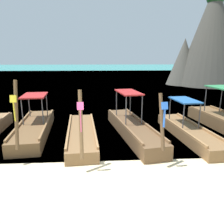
{
  "coord_description": "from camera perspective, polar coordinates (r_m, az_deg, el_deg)",
  "views": [
    {
      "loc": [
        -0.55,
        -5.24,
        3.56
      ],
      "look_at": [
        0.0,
        3.88,
        1.3
      ],
      "focal_mm": 35.04,
      "sensor_mm": 36.0,
      "label": 1
    }
  ],
  "objects": [
    {
      "name": "ground",
      "position": [
        6.36,
        2.25,
        -20.15
      ],
      "size": [
        120.0,
        120.0,
        0.0
      ],
      "primitive_type": "plane",
      "color": "beige"
    },
    {
      "name": "sea_water",
      "position": [
        67.21,
        -3.05,
        10.84
      ],
      "size": [
        120.0,
        120.0,
        0.0
      ],
      "primitive_type": "plane",
      "color": "teal",
      "rests_on": "ground"
    },
    {
      "name": "longtail_boat_yellow_ribbon",
      "position": [
        11.05,
        -19.59,
        -3.88
      ],
      "size": [
        1.8,
        5.79,
        2.85
      ],
      "color": "brown",
      "rests_on": "ground"
    },
    {
      "name": "longtail_boat_pink_ribbon",
      "position": [
        9.94,
        -7.94,
        -5.67
      ],
      "size": [
        1.6,
        5.62,
        2.59
      ],
      "color": "brown",
      "rests_on": "ground"
    },
    {
      "name": "longtail_boat_blue_ribbon",
      "position": [
        10.31,
        5.39,
        -4.25
      ],
      "size": [
        2.05,
        6.11,
        2.46
      ],
      "color": "brown",
      "rests_on": "ground"
    },
    {
      "name": "longtail_boat_orange_ribbon",
      "position": [
        10.61,
        19.44,
        -4.77
      ],
      "size": [
        1.52,
        5.81,
        2.58
      ],
      "color": "brown",
      "rests_on": "ground"
    },
    {
      "name": "karst_rock",
      "position": [
        32.42,
        23.88,
        17.38
      ],
      "size": [
        9.54,
        8.39,
        13.05
      ],
      "color": "#47443D",
      "rests_on": "ground"
    },
    {
      "name": "mooring_buoy_near",
      "position": [
        20.53,
        3.52,
        4.51
      ],
      "size": [
        0.43,
        0.43,
        0.43
      ],
      "color": "red",
      "rests_on": "sea_water"
    }
  ]
}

